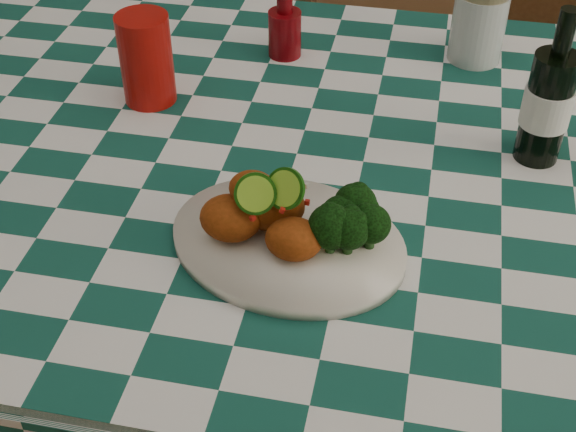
% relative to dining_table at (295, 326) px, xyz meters
% --- Properties ---
extents(dining_table, '(1.66, 1.06, 0.79)m').
position_rel_dining_table_xyz_m(dining_table, '(0.00, 0.00, 0.00)').
color(dining_table, '#12483D').
rests_on(dining_table, ground).
extents(plate, '(0.37, 0.32, 0.02)m').
position_rel_dining_table_xyz_m(plate, '(0.03, -0.21, 0.40)').
color(plate, silver).
rests_on(plate, dining_table).
extents(fried_chicken_pile, '(0.15, 0.11, 0.10)m').
position_rel_dining_table_xyz_m(fried_chicken_pile, '(0.01, -0.21, 0.46)').
color(fried_chicken_pile, '#92370E').
rests_on(fried_chicken_pile, plate).
extents(broccoli_side, '(0.09, 0.09, 0.07)m').
position_rel_dining_table_xyz_m(broccoli_side, '(0.11, -0.20, 0.44)').
color(broccoli_side, black).
rests_on(broccoli_side, plate).
extents(red_tumbler, '(0.11, 0.11, 0.15)m').
position_rel_dining_table_xyz_m(red_tumbler, '(-0.27, 0.11, 0.47)').
color(red_tumbler, '#9A0C08').
rests_on(red_tumbler, dining_table).
extents(ketchup_bottle, '(0.08, 0.08, 0.13)m').
position_rel_dining_table_xyz_m(ketchup_bottle, '(-0.08, 0.30, 0.46)').
color(ketchup_bottle, '#620409').
rests_on(ketchup_bottle, dining_table).
extents(mason_jar, '(0.10, 0.10, 0.14)m').
position_rel_dining_table_xyz_m(mason_jar, '(0.26, 0.35, 0.46)').
color(mason_jar, '#B2BCBA').
rests_on(mason_jar, dining_table).
extents(beer_bottle, '(0.08, 0.08, 0.24)m').
position_rel_dining_table_xyz_m(beer_bottle, '(0.36, 0.07, 0.51)').
color(beer_bottle, black).
rests_on(beer_bottle, dining_table).
extents(wooden_chair_left, '(0.51, 0.53, 0.94)m').
position_rel_dining_table_xyz_m(wooden_chair_left, '(-0.38, 0.75, 0.08)').
color(wooden_chair_left, '#472814').
rests_on(wooden_chair_left, ground).
extents(wooden_chair_right, '(0.58, 0.60, 1.00)m').
position_rel_dining_table_xyz_m(wooden_chair_right, '(0.46, 0.73, 0.10)').
color(wooden_chair_right, '#472814').
rests_on(wooden_chair_right, ground).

